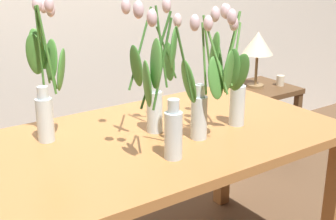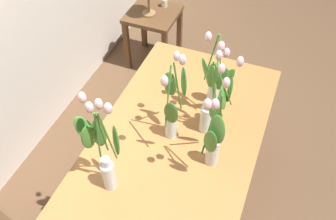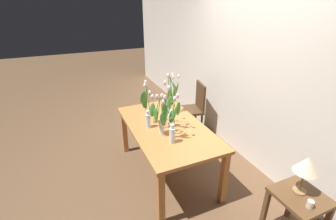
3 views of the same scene
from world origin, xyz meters
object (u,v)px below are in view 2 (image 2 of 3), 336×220
Objects in this scene: tulip_vase_0 at (215,81)px; tulip_vase_2 at (103,153)px; dining_table at (176,150)px; side_table at (153,24)px; pillar_candle at (164,3)px; tulip_vase_4 at (213,104)px; tulip_vase_1 at (214,139)px; tulip_vase_3 at (173,109)px.

tulip_vase_0 is 0.94× the size of tulip_vase_2.
side_table is (1.41, 0.75, -0.22)m from dining_table.
dining_table is at bearing -31.82° from tulip_vase_2.
dining_table is 1.69m from pillar_candle.
tulip_vase_0 reaches higher than dining_table.
tulip_vase_4 is 7.15× the size of pillar_candle.
tulip_vase_0 is 0.98× the size of side_table.
tulip_vase_0 reaches higher than tulip_vase_4.
tulip_vase_1 reaches higher than side_table.
tulip_vase_3 is 1.68m from pillar_candle.
dining_table is at bearing -155.79° from pillar_candle.
dining_table is 2.77× the size of tulip_vase_2.
tulip_vase_2 reaches higher than side_table.
tulip_vase_0 is 0.34m from tulip_vase_3.
pillar_candle is (1.62, 0.92, -0.36)m from tulip_vase_1.
tulip_vase_2 is 1.93m from side_table.
tulip_vase_1 is 1.06× the size of side_table.
side_table is at bearing 33.26° from tulip_vase_1.
tulip_vase_4 is 1.63m from side_table.
tulip_vase_1 is at bearing -150.51° from pillar_candle.
dining_table reaches higher than side_table.
pillar_candle is (1.50, 0.66, -0.36)m from tulip_vase_3.
side_table is (1.49, 0.98, -0.52)m from tulip_vase_1.
dining_table is 2.98× the size of tulip_vase_4.
tulip_vase_0 reaches higher than pillar_candle.
tulip_vase_1 reaches higher than tulip_vase_4.
tulip_vase_2 is at bearing 148.18° from dining_table.
tulip_vase_0 is at bearing -17.90° from dining_table.
side_table is 0.21m from pillar_candle.
pillar_candle is at bearing 31.30° from tulip_vase_4.
tulip_vase_4 is at bearing -148.70° from pillar_candle.
tulip_vase_3 is 1.06× the size of tulip_vase_4.
side_table is at bearing 35.73° from tulip_vase_4.
tulip_vase_1 is (-0.42, -0.12, 0.02)m from tulip_vase_0.
dining_table is 2.96× the size of tulip_vase_0.
tulip_vase_3 is 1.03× the size of side_table.
tulip_vase_3 is at bearing -156.43° from pillar_candle.
tulip_vase_0 reaches higher than side_table.
tulip_vase_1 reaches higher than tulip_vase_3.
tulip_vase_2 is at bearing -163.59° from side_table.
pillar_candle is at bearing 29.49° from tulip_vase_1.
tulip_vase_3 reaches higher than tulip_vase_4.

